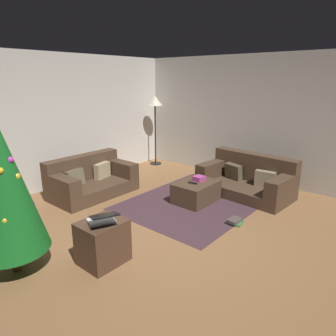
# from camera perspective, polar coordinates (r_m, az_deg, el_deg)

# --- Properties ---
(ground_plane) EXTENTS (6.40, 6.40, 0.00)m
(ground_plane) POSITION_cam_1_polar(r_m,az_deg,el_deg) (4.36, 0.46, -12.82)
(ground_plane) COLOR brown
(rear_partition) EXTENTS (6.40, 0.12, 2.60)m
(rear_partition) POSITION_cam_1_polar(r_m,az_deg,el_deg) (6.34, -22.13, 7.73)
(rear_partition) COLOR beige
(rear_partition) RESTS_ON ground_plane
(corner_partition) EXTENTS (0.12, 6.40, 2.60)m
(corner_partition) POSITION_cam_1_polar(r_m,az_deg,el_deg) (6.59, 18.41, 8.38)
(corner_partition) COLOR beige
(corner_partition) RESTS_ON ground_plane
(couch_left) EXTENTS (1.55, 0.88, 0.71)m
(couch_left) POSITION_cam_1_polar(r_m,az_deg,el_deg) (5.98, -14.28, -2.13)
(couch_left) COLOR #473323
(couch_left) RESTS_ON ground_plane
(couch_right) EXTENTS (1.02, 1.74, 0.74)m
(couch_right) POSITION_cam_1_polar(r_m,az_deg,el_deg) (6.00, 14.63, -2.06)
(couch_right) COLOR #473323
(couch_right) RESTS_ON ground_plane
(ottoman) EXTENTS (0.78, 0.57, 0.36)m
(ottoman) POSITION_cam_1_polar(r_m,az_deg,el_deg) (5.48, 5.23, -4.45)
(ottoman) COLOR #473323
(ottoman) RESTS_ON ground_plane
(gift_box) EXTENTS (0.20, 0.18, 0.08)m
(gift_box) POSITION_cam_1_polar(r_m,az_deg,el_deg) (5.49, 5.83, -1.94)
(gift_box) COLOR #B23F8C
(gift_box) RESTS_ON ottoman
(tv_remote) EXTENTS (0.07, 0.17, 0.02)m
(tv_remote) POSITION_cam_1_polar(r_m,az_deg,el_deg) (5.35, 4.61, -2.78)
(tv_remote) COLOR black
(tv_remote) RESTS_ON ottoman
(christmas_tree) EXTENTS (0.80, 0.80, 1.89)m
(christmas_tree) POSITION_cam_1_polar(r_m,az_deg,el_deg) (3.69, -28.25, -2.89)
(christmas_tree) COLOR brown
(christmas_tree) RESTS_ON ground_plane
(side_table) EXTENTS (0.52, 0.44, 0.53)m
(side_table) POSITION_cam_1_polar(r_m,az_deg,el_deg) (3.81, -12.04, -13.31)
(side_table) COLOR #4C3323
(side_table) RESTS_ON ground_plane
(laptop) EXTENTS (0.44, 0.50, 0.18)m
(laptop) POSITION_cam_1_polar(r_m,az_deg,el_deg) (3.61, -12.11, -9.25)
(laptop) COLOR silver
(laptop) RESTS_ON side_table
(book_stack) EXTENTS (0.27, 0.23, 0.08)m
(book_stack) POSITION_cam_1_polar(r_m,az_deg,el_deg) (4.82, 12.39, -9.66)
(book_stack) COLOR #387A47
(book_stack) RESTS_ON ground_plane
(corner_lamp) EXTENTS (0.36, 0.36, 1.72)m
(corner_lamp) POSITION_cam_1_polar(r_m,az_deg,el_deg) (7.63, -2.44, 11.46)
(corner_lamp) COLOR black
(corner_lamp) RESTS_ON ground_plane
(area_rug) EXTENTS (2.60, 2.00, 0.01)m
(area_rug) POSITION_cam_1_polar(r_m,az_deg,el_deg) (5.55, 5.19, -6.17)
(area_rug) COLOR #412A31
(area_rug) RESTS_ON ground_plane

